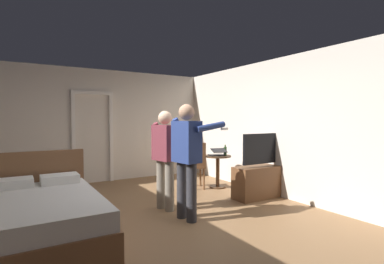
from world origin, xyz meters
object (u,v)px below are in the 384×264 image
tv_flatscreen (262,178)px  suitcase_dark (53,191)px  person_striped_shirt (166,153)px  wooden_chair (195,163)px  bottle_on_table (225,151)px  bed (41,217)px  side_table (218,166)px  laptop (217,153)px  person_blue_shirt (187,153)px

tv_flatscreen → suitcase_dark: size_ratio=2.54×
person_striped_shirt → suitcase_dark: person_striped_shirt is taller
wooden_chair → person_striped_shirt: size_ratio=0.61×
bottle_on_table → suitcase_dark: bearing=168.4°
bed → suitcase_dark: bearing=79.9°
side_table → bottle_on_table: (0.14, -0.08, 0.33)m
bottle_on_table → laptop: bearing=168.1°
person_blue_shirt → suitcase_dark: person_blue_shirt is taller
side_table → suitcase_dark: (-3.19, 0.60, -0.26)m
bottle_on_table → suitcase_dark: 3.45m
laptop → person_blue_shirt: 2.07m
bed → person_blue_shirt: size_ratio=1.20×
tv_flatscreen → person_striped_shirt: person_striped_shirt is taller
tv_flatscreen → person_striped_shirt: size_ratio=0.75×
laptop → bottle_on_table: 0.19m
person_blue_shirt → suitcase_dark: 2.68m
bed → person_striped_shirt: bearing=11.5°
side_table → suitcase_dark: side_table is taller
person_blue_shirt → tv_flatscreen: bearing=10.1°
bottle_on_table → side_table: bearing=150.3°
tv_flatscreen → wooden_chair: size_ratio=1.23×
wooden_chair → suitcase_dark: 2.76m
laptop → suitcase_dark: 3.26m
side_table → bottle_on_table: bearing=-29.7°
bed → bottle_on_table: bearing=16.6°
laptop → wooden_chair: 0.53m
wooden_chair → person_blue_shirt: person_blue_shirt is taller
laptop → wooden_chair: (-0.44, 0.20, -0.21)m
person_striped_shirt → tv_flatscreen: bearing=-8.4°
tv_flatscreen → side_table: tv_flatscreen is taller
person_blue_shirt → person_striped_shirt: size_ratio=1.05×
wooden_chair → person_blue_shirt: 1.96m
wooden_chair → bottle_on_table: bearing=-20.7°
bed → laptop: 3.67m
bed → wooden_chair: bearing=23.6°
side_table → suitcase_dark: size_ratio=1.46×
tv_flatscreen → person_blue_shirt: (-1.86, -0.33, 0.63)m
tv_flatscreen → laptop: bearing=106.7°
tv_flatscreen → person_striped_shirt: 2.01m
laptop → suitcase_dark: bearing=168.4°
wooden_chair → suitcase_dark: wooden_chair is taller
bottle_on_table → suitcase_dark: bottle_on_table is taller
bed → tv_flatscreen: tv_flatscreen is taller
wooden_chair → person_blue_shirt: bearing=-125.4°
side_table → bottle_on_table: 0.37m
laptop → tv_flatscreen: bearing=-73.3°
laptop → suitcase_dark: size_ratio=0.81×
tv_flatscreen → side_table: size_ratio=1.74×
wooden_chair → tv_flatscreen: bearing=-58.5°
laptop → suitcase_dark: (-3.15, 0.64, -0.55)m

